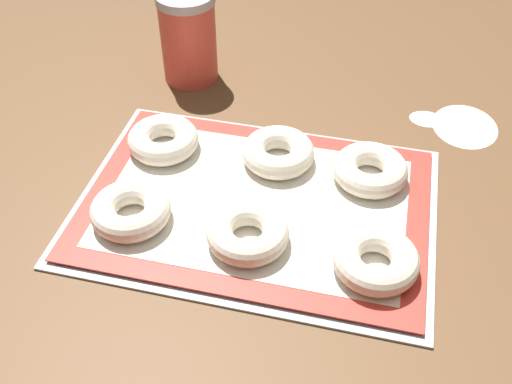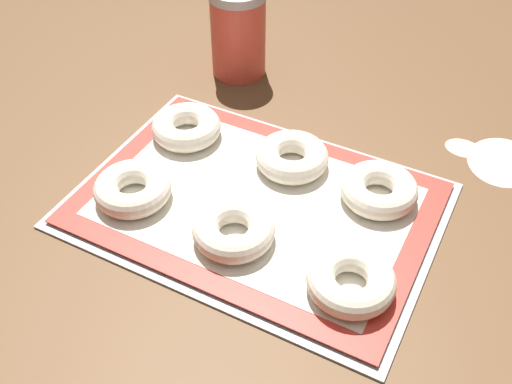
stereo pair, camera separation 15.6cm
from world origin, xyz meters
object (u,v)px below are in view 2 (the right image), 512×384
bagel_back_left (186,127)px  bagel_back_right (379,190)px  bagel_front_center (234,230)px  bagel_back_center (291,156)px  bagel_front_left (133,189)px  baking_tray (256,205)px  flour_canister (238,32)px  bagel_front_right (351,281)px

bagel_back_left → bagel_back_right: 0.33m
bagel_front_center → bagel_back_center: (0.00, 0.18, 0.00)m
bagel_front_left → bagel_back_center: bearing=44.9°
bagel_front_left → bagel_back_left: bearing=93.5°
baking_tray → flour_canister: flour_canister is taller
baking_tray → bagel_front_center: (0.01, -0.08, 0.03)m
bagel_back_right → flour_canister: size_ratio=0.68×
bagel_front_left → bagel_back_center: same height
bagel_back_center → baking_tray: bearing=-96.5°
bagel_front_left → flour_canister: size_ratio=0.68×
baking_tray → bagel_back_right: 0.18m
bagel_back_right → bagel_front_right: bearing=-82.2°
bagel_back_right → flour_canister: 0.43m
bagel_front_right → bagel_back_left: bearing=154.1°
bagel_front_center → bagel_front_right: 0.17m
baking_tray → bagel_front_right: bagel_front_right is taller
baking_tray → bagel_front_left: 0.18m
bagel_front_right → bagel_front_left: bearing=178.2°
bagel_back_left → bagel_back_center: size_ratio=1.00×
bagel_front_right → bagel_back_center: 0.25m
bagel_back_left → flour_canister: flour_canister is taller
bagel_front_center → bagel_front_right: bearing=-2.6°
bagel_front_left → bagel_back_right: size_ratio=1.00×
baking_tray → bagel_back_left: bearing=154.1°
bagel_front_left → bagel_back_left: (-0.01, 0.16, 0.00)m
bagel_front_right → bagel_back_right: size_ratio=1.00×
baking_tray → bagel_front_center: 0.08m
bagel_back_right → baking_tray: bearing=-150.7°
bagel_back_center → flour_canister: 0.31m
bagel_front_right → bagel_front_center: bearing=177.4°
bagel_front_center → bagel_front_right: (0.17, -0.01, 0.00)m
bagel_front_left → flour_canister: flour_canister is taller
bagel_back_left → bagel_back_center: (0.18, 0.01, 0.00)m
bagel_back_center → bagel_back_right: same height
bagel_front_left → bagel_front_right: same height
baking_tray → bagel_back_center: 0.10m
bagel_front_right → bagel_back_left: (-0.36, 0.17, 0.00)m
bagel_back_left → bagel_front_center: bearing=-42.3°
baking_tray → bagel_front_right: bearing=-26.0°
bagel_back_right → flour_canister: (-0.36, 0.23, 0.05)m
bagel_back_center → bagel_back_right: (0.15, -0.01, 0.00)m
bagel_front_center → bagel_back_left: 0.25m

